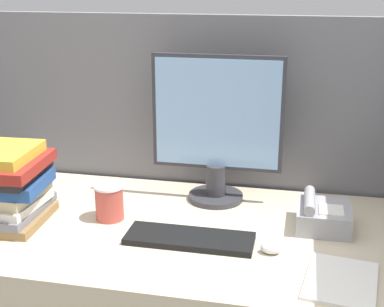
{
  "coord_description": "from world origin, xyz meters",
  "views": [
    {
      "loc": [
        0.38,
        -1.16,
        1.55
      ],
      "look_at": [
        0.04,
        0.44,
        1.01
      ],
      "focal_mm": 50.0,
      "sensor_mm": 36.0,
      "label": 1
    }
  ],
  "objects_px": {
    "coffee_cup": "(109,202)",
    "book_stack": "(8,186)",
    "keyboard": "(190,239)",
    "mouse": "(271,248)",
    "desk_telephone": "(322,216)",
    "monitor": "(217,132)"
  },
  "relations": [
    {
      "from": "monitor",
      "to": "coffee_cup",
      "type": "xyz_separation_m",
      "value": [
        -0.33,
        -0.24,
        -0.2
      ]
    },
    {
      "from": "keyboard",
      "to": "coffee_cup",
      "type": "xyz_separation_m",
      "value": [
        -0.3,
        0.11,
        0.05
      ]
    },
    {
      "from": "keyboard",
      "to": "mouse",
      "type": "distance_m",
      "value": 0.25
    },
    {
      "from": "book_stack",
      "to": "mouse",
      "type": "bearing_deg",
      "value": -2.34
    },
    {
      "from": "monitor",
      "to": "desk_telephone",
      "type": "relative_size",
      "value": 2.79
    },
    {
      "from": "coffee_cup",
      "to": "book_stack",
      "type": "distance_m",
      "value": 0.33
    },
    {
      "from": "coffee_cup",
      "to": "desk_telephone",
      "type": "distance_m",
      "value": 0.71
    },
    {
      "from": "mouse",
      "to": "desk_telephone",
      "type": "bearing_deg",
      "value": 54.49
    },
    {
      "from": "keyboard",
      "to": "desk_telephone",
      "type": "distance_m",
      "value": 0.45
    },
    {
      "from": "monitor",
      "to": "keyboard",
      "type": "relative_size",
      "value": 1.33
    },
    {
      "from": "monitor",
      "to": "keyboard",
      "type": "xyz_separation_m",
      "value": [
        -0.02,
        -0.35,
        -0.25
      ]
    },
    {
      "from": "monitor",
      "to": "desk_telephone",
      "type": "height_order",
      "value": "monitor"
    },
    {
      "from": "monitor",
      "to": "coffee_cup",
      "type": "relative_size",
      "value": 4.35
    },
    {
      "from": "desk_telephone",
      "to": "monitor",
      "type": "bearing_deg",
      "value": 157.26
    },
    {
      "from": "mouse",
      "to": "book_stack",
      "type": "distance_m",
      "value": 0.88
    },
    {
      "from": "keyboard",
      "to": "desk_telephone",
      "type": "bearing_deg",
      "value": 25.12
    },
    {
      "from": "mouse",
      "to": "coffee_cup",
      "type": "xyz_separation_m",
      "value": [
        -0.55,
        0.13,
        0.04
      ]
    },
    {
      "from": "monitor",
      "to": "mouse",
      "type": "height_order",
      "value": "monitor"
    },
    {
      "from": "book_stack",
      "to": "keyboard",
      "type": "bearing_deg",
      "value": -1.27
    },
    {
      "from": "book_stack",
      "to": "coffee_cup",
      "type": "bearing_deg",
      "value": 16.24
    },
    {
      "from": "coffee_cup",
      "to": "book_stack",
      "type": "height_order",
      "value": "book_stack"
    },
    {
      "from": "coffee_cup",
      "to": "book_stack",
      "type": "relative_size",
      "value": 0.4
    }
  ]
}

